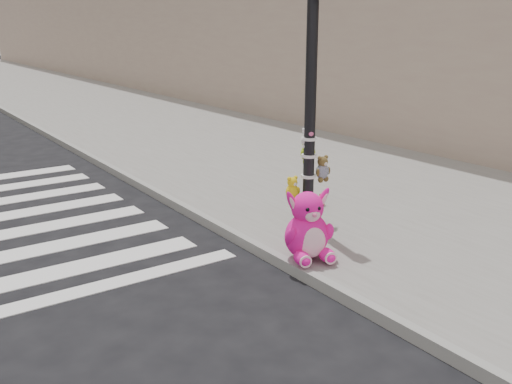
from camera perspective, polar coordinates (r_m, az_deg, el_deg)
ground at (r=5.86m, az=-3.61°, el=-14.38°), size 120.00×120.00×0.00m
sidewalk_near at (r=16.47m, az=-6.73°, el=6.02°), size 7.00×80.00×0.14m
curb_edge at (r=15.20m, az=-18.31°, el=4.44°), size 0.12×80.00×0.15m
signal_pole at (r=8.13m, az=5.44°, el=7.78°), size 0.68×0.50×4.00m
pink_bunny at (r=7.19m, az=5.20°, el=-3.83°), size 0.72×0.80×0.93m
red_teddy at (r=9.40m, az=6.58°, el=-0.76°), size 0.15×0.11×0.20m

